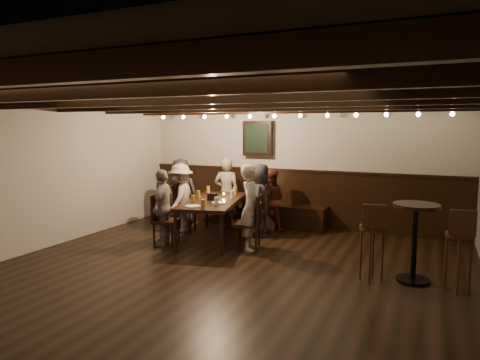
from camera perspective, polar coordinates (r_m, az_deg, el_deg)
The scene contains 27 objects.
room at distance 7.58m, azimuth 2.56°, elevation 0.17°, with size 7.00×7.00×7.00m.
dining_table at distance 7.51m, azimuth -3.61°, elevation -3.08°, with size 1.28×2.07×0.72m.
chair_left_near at distance 8.21m, azimuth -7.66°, elevation -4.98°, with size 0.50×0.50×0.91m.
chair_left_far at distance 7.39m, azimuth -9.92°, elevation -6.49°, with size 0.47×0.47×0.86m.
chair_right_near at distance 7.86m, azimuth 2.36°, elevation -5.30°, with size 0.54×0.54×0.98m.
chair_right_far at distance 7.01m, azimuth 1.19°, elevation -7.06°, with size 0.49×0.49×0.89m.
person_bench_left at distance 8.61m, azimuth -7.87°, elevation -1.68°, with size 0.67×0.43×1.37m, color #29292C.
person_bench_centre at distance 8.51m, azimuth -1.80°, elevation -1.67°, with size 0.50×0.33×1.38m, color gray.
person_bench_right at distance 8.22m, azimuth 4.09°, elevation -2.69°, with size 0.58×0.45×1.18m, color maroon.
person_left_near at distance 8.15m, azimuth -7.91°, elevation -2.38°, with size 0.84×0.49×1.31m, color gray.
person_left_far at distance 7.32m, azimuth -10.22°, elevation -3.60°, with size 0.75×0.31×1.28m, color gray.
person_right_near at distance 7.79m, azimuth 2.59°, elevation -2.68°, with size 0.65×0.42×1.33m, color #2A2A2D.
person_right_far at distance 6.91m, azimuth 1.45°, elevation -3.66°, with size 0.51×0.33×1.39m, color #B6AB9A.
pint_a at distance 8.23m, azimuth -4.25°, elevation -1.29°, with size 0.07×0.07×0.14m, color #BF7219.
pint_b at distance 8.05m, azimuth -0.71°, elevation -1.45°, with size 0.07×0.07×0.14m, color #BF7219.
pint_c at distance 7.66m, azimuth -5.60°, elevation -1.92°, with size 0.07×0.07×0.14m, color #BF7219.
pint_d at distance 7.61m, azimuth -1.05°, elevation -1.95°, with size 0.07×0.07×0.14m, color silver.
pint_e at distance 7.12m, azimuth -6.27°, elevation -2.61°, with size 0.07×0.07×0.14m, color #BF7219.
pint_f at distance 6.91m, azimuth -3.19°, elevation -2.87°, with size 0.07×0.07×0.14m, color silver.
pint_g at distance 6.71m, azimuth -4.96°, elevation -3.19°, with size 0.07×0.07×0.14m, color #BF7219.
plate_near at distance 6.88m, azimuth -6.33°, elevation -3.49°, with size 0.24×0.24×0.01m, color white.
plate_far at distance 7.16m, azimuth -2.84°, elevation -3.02°, with size 0.24×0.24×0.01m, color white.
condiment_caddy at distance 7.44m, azimuth -3.72°, elevation -2.25°, with size 0.15×0.10×0.12m, color black.
candle at distance 7.75m, azimuth -2.19°, elevation -2.12°, with size 0.05×0.05×0.05m, color beige.
high_top_table at distance 5.92m, azimuth 22.32°, elevation -6.29°, with size 0.57×0.57×1.02m.
bar_stool_left at distance 5.83m, azimuth 17.14°, elevation -9.17°, with size 0.34×0.36×1.03m.
bar_stool_right at distance 5.85m, azimuth 27.09°, elevation -9.59°, with size 0.32×0.34×1.03m.
Camera 1 is at (2.53, -4.76, 1.98)m, focal length 32.00 mm.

